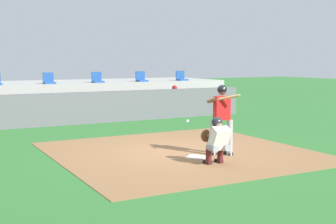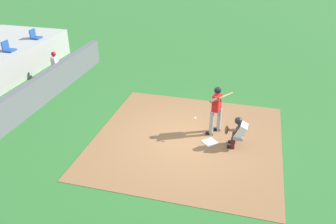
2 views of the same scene
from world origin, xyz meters
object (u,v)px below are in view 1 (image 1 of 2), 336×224
Objects in this scene: batter_at_plate at (221,115)px; dugout_player_1 at (176,100)px; catcher_crouched at (217,139)px; stadium_seat_5 at (181,78)px; home_plate at (197,157)px; stadium_seat_2 at (49,81)px; stadium_seat_3 at (97,80)px; stadium_seat_4 at (141,79)px.

batter_at_plate reaches higher than dugout_player_1.
batter_at_plate reaches higher than catcher_crouched.
catcher_crouched is at bearing -116.12° from stadium_seat_5.
stadium_seat_2 reaches higher than home_plate.
catcher_crouched is 1.40× the size of dugout_player_1.
catcher_crouched is 12.34m from stadium_seat_5.
catcher_crouched is 11.14m from stadium_seat_3.
home_plate is 0.34× the size of dugout_player_1.
stadium_seat_3 is at bearing 0.00° from stadium_seat_2.
stadium_seat_2 is at bearing 180.00° from stadium_seat_4.
dugout_player_1 is at bearing 66.22° from catcher_crouched.
stadium_seat_5 is at bearing 0.00° from stadium_seat_3.
stadium_seat_5 reaches higher than batter_at_plate.
home_plate is 0.92× the size of stadium_seat_2.
batter_at_plate is at bearing -114.78° from stadium_seat_5.
dugout_player_1 is 2.64m from stadium_seat_5.
batter_at_plate is 8.84m from dugout_player_1.
dugout_player_1 is 5.52m from stadium_seat_2.
stadium_seat_4 reaches higher than dugout_player_1.
stadium_seat_5 is at bearing 0.00° from stadium_seat_2.
dugout_player_1 is at bearing -125.40° from stadium_seat_5.
stadium_seat_2 is at bearing 96.08° from home_plate.
batter_at_plate is 10.56m from stadium_seat_4.
catcher_crouched is (-0.00, -0.87, 0.59)m from home_plate.
stadium_seat_3 is 1.00× the size of stadium_seat_5.
stadium_seat_5 is at bearing 0.00° from stadium_seat_4.
stadium_seat_2 is 6.50m from stadium_seat_5.
stadium_seat_5 is (5.42, 10.18, 1.51)m from home_plate.
stadium_seat_4 is at bearing 73.60° from catcher_crouched.
stadium_seat_4 is at bearing 75.96° from batter_at_plate.
catcher_crouched is 11.14m from stadium_seat_2.
stadium_seat_5 reaches higher than dugout_player_1.
home_plate is at bearing -83.92° from stadium_seat_2.
stadium_seat_3 is (2.17, 0.00, 0.00)m from stadium_seat_2.
batter_at_plate is at bearing -111.80° from dugout_player_1.
dugout_player_1 is 3.64m from stadium_seat_3.
home_plate is 10.79m from stadium_seat_4.
stadium_seat_5 is (6.50, 0.00, 0.00)m from stadium_seat_2.
catcher_crouched is at bearing -106.40° from stadium_seat_4.
stadium_seat_3 reaches higher than dugout_player_1.
home_plate is 0.24× the size of catcher_crouched.
stadium_seat_5 is at bearing 61.98° from home_plate.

